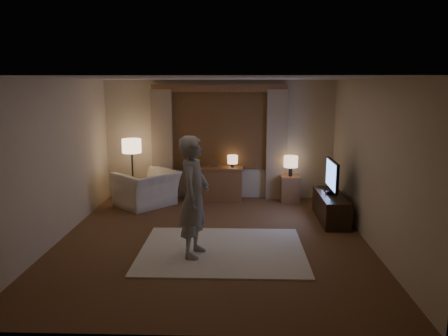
{
  "coord_description": "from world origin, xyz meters",
  "views": [
    {
      "loc": [
        0.41,
        -6.77,
        2.53
      ],
      "look_at": [
        0.17,
        0.6,
        1.09
      ],
      "focal_mm": 35.0,
      "sensor_mm": 36.0,
      "label": 1
    }
  ],
  "objects_px": {
    "sideboard": "(214,185)",
    "side_table": "(290,189)",
    "armchair": "(147,189)",
    "tv_stand": "(331,207)",
    "person": "(194,197)"
  },
  "relations": [
    {
      "from": "person",
      "to": "armchair",
      "type": "bearing_deg",
      "value": 37.32
    },
    {
      "from": "side_table",
      "to": "person",
      "type": "distance_m",
      "value": 3.63
    },
    {
      "from": "armchair",
      "to": "tv_stand",
      "type": "bearing_deg",
      "value": 119.07
    },
    {
      "from": "sideboard",
      "to": "tv_stand",
      "type": "relative_size",
      "value": 0.86
    },
    {
      "from": "sideboard",
      "to": "tv_stand",
      "type": "distance_m",
      "value": 2.63
    },
    {
      "from": "armchair",
      "to": "person",
      "type": "xyz_separation_m",
      "value": [
        1.26,
        -2.64,
        0.54
      ]
    },
    {
      "from": "armchair",
      "to": "side_table",
      "type": "distance_m",
      "value": 3.06
    },
    {
      "from": "sideboard",
      "to": "side_table",
      "type": "height_order",
      "value": "sideboard"
    },
    {
      "from": "armchair",
      "to": "side_table",
      "type": "height_order",
      "value": "armchair"
    },
    {
      "from": "side_table",
      "to": "person",
      "type": "bearing_deg",
      "value": -119.56
    },
    {
      "from": "side_table",
      "to": "armchair",
      "type": "bearing_deg",
      "value": -171.29
    },
    {
      "from": "tv_stand",
      "to": "armchair",
      "type": "bearing_deg",
      "value": 166.95
    },
    {
      "from": "tv_stand",
      "to": "person",
      "type": "xyz_separation_m",
      "value": [
        -2.37,
        -1.8,
        0.66
      ]
    },
    {
      "from": "sideboard",
      "to": "side_table",
      "type": "bearing_deg",
      "value": -1.74
    },
    {
      "from": "tv_stand",
      "to": "person",
      "type": "height_order",
      "value": "person"
    }
  ]
}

